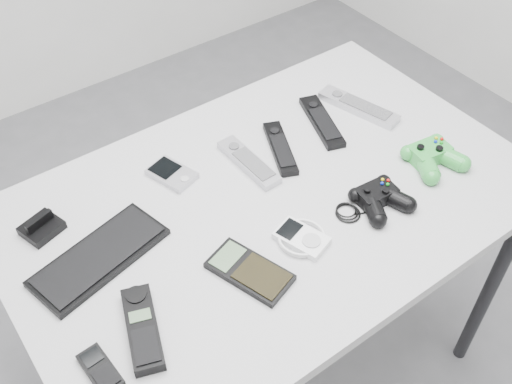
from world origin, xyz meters
TOP-DOWN VIEW (x-y plane):
  - floor at (0.00, 0.00)m, footprint 3.50×3.50m
  - desk at (-0.08, -0.03)m, footprint 1.21×0.78m
  - pda_keyboard at (-0.48, 0.03)m, footprint 0.31×0.19m
  - dock_bracket at (-0.54, 0.18)m, footprint 0.10×0.09m
  - pda at (-0.23, 0.16)m, footprint 0.10×0.13m
  - remote_silver_a at (-0.06, 0.09)m, footprint 0.05×0.20m
  - remote_black_a at (0.04, 0.08)m, footprint 0.12×0.19m
  - remote_black_b at (0.19, 0.10)m, footprint 0.12×0.21m
  - remote_silver_b at (0.31, 0.09)m, footprint 0.11×0.23m
  - mobile_phone at (-0.59, -0.20)m, footprint 0.05×0.10m
  - cordless_handset at (-0.49, -0.17)m, footprint 0.11×0.19m
  - calculator at (-0.25, -0.18)m, footprint 0.14×0.19m
  - mp3_player at (-0.10, -0.18)m, footprint 0.13×0.14m
  - controller_black at (0.11, -0.19)m, footprint 0.23×0.15m
  - controller_green at (0.31, -0.17)m, footprint 0.15×0.16m

SIDE VIEW (x-z plane):
  - floor at x=0.00m, z-range 0.00..0.00m
  - desk at x=-0.08m, z-range 0.33..1.14m
  - mobile_phone at x=-0.59m, z-range 0.81..0.83m
  - calculator at x=-0.25m, z-range 0.81..0.83m
  - pda_keyboard at x=-0.48m, z-range 0.81..0.83m
  - pda at x=-0.23m, z-range 0.81..0.83m
  - remote_black_a at x=0.04m, z-range 0.81..0.83m
  - remote_black_b at x=0.19m, z-range 0.81..0.83m
  - mp3_player at x=-0.10m, z-range 0.81..0.83m
  - remote_silver_a at x=-0.06m, z-range 0.81..0.83m
  - remote_silver_b at x=0.31m, z-range 0.81..0.83m
  - cordless_handset at x=-0.49m, z-range 0.81..0.84m
  - controller_black at x=0.11m, z-range 0.81..0.85m
  - dock_bracket at x=-0.54m, z-range 0.81..0.85m
  - controller_green at x=0.31m, z-range 0.81..0.86m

